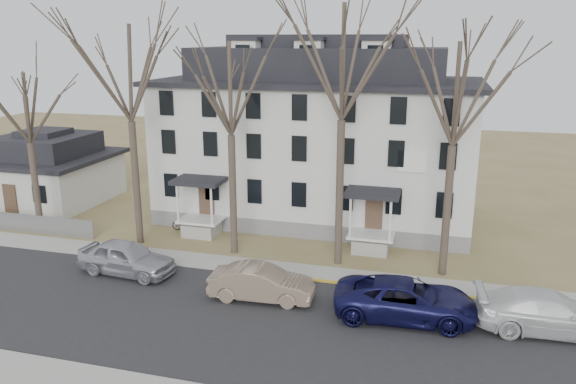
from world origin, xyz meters
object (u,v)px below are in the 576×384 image
(tree_center, at_px, (343,54))
(boarding_house, at_px, (318,138))
(tree_mid_right, at_px, (457,87))
(car_silver, at_px, (127,258))
(car_tan, at_px, (261,284))
(car_navy, at_px, (406,300))
(tree_bungalow, at_px, (25,103))
(small_house, at_px, (48,172))
(car_white, at_px, (548,313))
(bicycle_left, at_px, (185,224))
(tree_mid_left, at_px, (230,82))
(tree_far_left, at_px, (127,66))

(tree_center, bearing_deg, boarding_house, 110.20)
(tree_mid_right, bearing_deg, tree_center, 180.00)
(tree_mid_right, relative_size, car_silver, 2.48)
(tree_center, xyz_separation_m, tree_mid_right, (5.50, 0.00, -1.48))
(car_tan, bearing_deg, car_navy, -94.34)
(car_tan, bearing_deg, tree_bungalow, 68.28)
(boarding_house, relative_size, car_silver, 4.04)
(small_house, bearing_deg, tree_mid_right, -12.27)
(boarding_house, relative_size, tree_mid_right, 1.63)
(small_house, xyz_separation_m, car_white, (32.75, -11.21, -1.39))
(car_tan, height_order, car_white, car_white)
(boarding_house, relative_size, bicycle_left, 11.71)
(bicycle_left, bearing_deg, car_tan, -137.99)
(car_silver, bearing_deg, car_navy, -88.78)
(car_silver, relative_size, bicycle_left, 2.90)
(tree_center, xyz_separation_m, car_silver, (-10.25, -4.37, -10.21))
(boarding_house, bearing_deg, tree_mid_left, -110.20)
(boarding_house, relative_size, tree_far_left, 1.52)
(boarding_house, distance_m, car_white, 18.87)
(boarding_house, height_order, tree_bungalow, boarding_house)
(boarding_house, xyz_separation_m, tree_center, (3.00, -8.15, 5.71))
(tree_mid_left, height_order, car_white, tree_mid_left)
(tree_mid_left, bearing_deg, boarding_house, 69.80)
(tree_far_left, bearing_deg, boarding_house, 42.18)
(car_silver, xyz_separation_m, car_navy, (14.24, -1.03, -0.01))
(boarding_house, bearing_deg, bicycle_left, -142.17)
(car_navy, bearing_deg, tree_far_left, 68.17)
(small_house, relative_size, car_tan, 1.79)
(tree_center, bearing_deg, tree_mid_right, 0.00)
(tree_mid_right, bearing_deg, tree_bungalow, 180.00)
(small_house, bearing_deg, boarding_house, 5.59)
(car_silver, distance_m, car_navy, 14.28)
(car_silver, distance_m, car_white, 20.01)
(tree_mid_right, height_order, car_silver, tree_mid_right)
(tree_mid_left, height_order, car_navy, tree_mid_left)
(boarding_house, bearing_deg, tree_far_left, -137.82)
(boarding_house, height_order, car_navy, boarding_house)
(boarding_house, distance_m, tree_far_left, 13.12)
(small_house, bearing_deg, car_silver, -39.66)
(tree_far_left, height_order, car_silver, tree_far_left)
(small_house, bearing_deg, car_navy, -23.25)
(small_house, distance_m, car_silver, 16.61)
(car_white, relative_size, bicycle_left, 3.33)
(car_white, bearing_deg, bicycle_left, 64.72)
(tree_center, height_order, car_navy, tree_center)
(tree_far_left, distance_m, tree_mid_right, 17.52)
(tree_mid_right, distance_m, bicycle_left, 18.38)
(tree_far_left, height_order, tree_mid_right, tree_far_left)
(tree_bungalow, bearing_deg, car_tan, -18.03)
(car_navy, bearing_deg, car_silver, 82.69)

